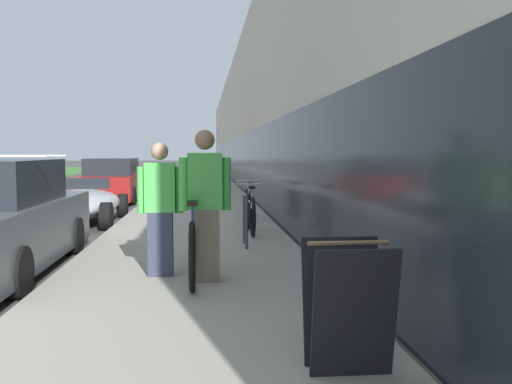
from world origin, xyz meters
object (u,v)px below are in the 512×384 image
at_px(sandwich_board_sign, 348,306).
at_px(vintage_roadster_curbside, 79,204).
at_px(parked_sedan_far, 112,182).
at_px(cruiser_bike_nearest, 250,213).
at_px(cruiser_bike_middle, 249,203).
at_px(tandem_bicycle, 193,243).
at_px(bike_rack_hoop, 245,214).
at_px(person_bystander, 160,209).
at_px(person_rider, 205,206).

bearing_deg(sandwich_board_sign, vintage_roadster_curbside, 111.69).
distance_m(sandwich_board_sign, parked_sedan_far, 16.09).
xyz_separation_m(cruiser_bike_nearest, cruiser_bike_middle, (0.16, 2.34, -0.02)).
height_order(tandem_bicycle, bike_rack_hoop, tandem_bicycle).
height_order(person_bystander, cruiser_bike_nearest, person_bystander).
xyz_separation_m(person_bystander, bike_rack_hoop, (1.18, 2.05, -0.30)).
bearing_deg(person_rider, cruiser_bike_nearest, 77.77).
xyz_separation_m(person_rider, parked_sedan_far, (-3.06, 12.76, -0.37)).
bearing_deg(cruiser_bike_middle, person_rider, -99.15).
xyz_separation_m(tandem_bicycle, cruiser_bike_middle, (1.15, 5.96, -0.05)).
xyz_separation_m(bike_rack_hoop, sandwich_board_sign, (0.32, -5.23, -0.06)).
bearing_deg(cruiser_bike_nearest, person_bystander, -111.37).
bearing_deg(parked_sedan_far, tandem_bicycle, -76.86).
bearing_deg(tandem_bicycle, bike_rack_hoop, 69.70).
xyz_separation_m(vintage_roadster_curbside, parked_sedan_far, (-0.18, 5.94, 0.22)).
bearing_deg(parked_sedan_far, vintage_roadster_curbside, -88.26).
relative_size(person_rider, parked_sedan_far, 0.38).
bearing_deg(cruiser_bike_middle, tandem_bicycle, -100.91).
height_order(tandem_bicycle, sandwich_board_sign, tandem_bicycle).
xyz_separation_m(person_rider, cruiser_bike_nearest, (0.84, 3.90, -0.50)).
height_order(person_bystander, cruiser_bike_middle, person_bystander).
xyz_separation_m(tandem_bicycle, vintage_roadster_curbside, (-2.73, 6.53, -0.11)).
bearing_deg(bike_rack_hoop, cruiser_bike_middle, 84.59).
distance_m(person_bystander, cruiser_bike_nearest, 3.83).
height_order(cruiser_bike_nearest, cruiser_bike_middle, cruiser_bike_nearest).
bearing_deg(person_rider, vintage_roadster_curbside, 112.87).
bearing_deg(bike_rack_hoop, person_bystander, -119.99).
distance_m(tandem_bicycle, person_bystander, 0.57).
relative_size(tandem_bicycle, vintage_roadster_curbside, 0.57).
height_order(sandwich_board_sign, vintage_roadster_curbside, sandwich_board_sign).
relative_size(person_rider, person_bystander, 1.09).
bearing_deg(person_rider, bike_rack_hoop, 75.06).
relative_size(tandem_bicycle, person_rider, 1.36).
bearing_deg(bike_rack_hoop, cruiser_bike_nearest, 82.25).
height_order(person_rider, bike_rack_hoop, person_rider).
height_order(tandem_bicycle, person_rider, person_rider).
height_order(tandem_bicycle, cruiser_bike_middle, tandem_bicycle).
height_order(person_rider, person_bystander, person_rider).
distance_m(cruiser_bike_nearest, sandwich_board_sign, 6.72).
relative_size(person_bystander, parked_sedan_far, 0.35).
xyz_separation_m(person_bystander, cruiser_bike_middle, (1.55, 5.88, -0.45)).
distance_m(person_bystander, cruiser_bike_middle, 6.10).
bearing_deg(person_bystander, parked_sedan_far, 101.46).
bearing_deg(vintage_roadster_curbside, bike_rack_hoop, -51.44).
bearing_deg(parked_sedan_far, cruiser_bike_nearest, -66.24).
xyz_separation_m(person_bystander, parked_sedan_far, (-2.52, 12.40, -0.30)).
bearing_deg(person_bystander, sandwich_board_sign, -64.75).
bearing_deg(person_bystander, cruiser_bike_nearest, 68.63).
relative_size(sandwich_board_sign, vintage_roadster_curbside, 0.21).
relative_size(cruiser_bike_middle, vintage_roadster_curbside, 0.40).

